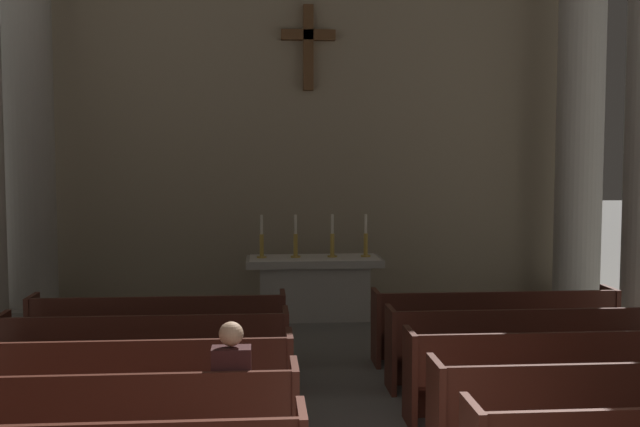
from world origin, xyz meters
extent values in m
cube|color=#4C2319|center=(-2.13, 1.98, 0.70)|extent=(3.02, 0.05, 0.50)
cube|color=#4C2319|center=(-0.59, 2.18, 0.47)|extent=(0.06, 0.50, 0.95)
cube|color=#4C2319|center=(-2.13, 3.30, 0.42)|extent=(3.02, 0.40, 0.05)
cube|color=#4C2319|center=(-2.13, 3.08, 0.70)|extent=(3.02, 0.05, 0.50)
cube|color=#4C2319|center=(-2.13, 3.48, 0.20)|extent=(3.02, 0.04, 0.40)
cube|color=#4C2319|center=(-0.59, 3.28, 0.47)|extent=(0.06, 0.50, 0.95)
cube|color=#4C2319|center=(-2.13, 4.40, 0.42)|extent=(3.02, 0.40, 0.05)
cube|color=#4C2319|center=(-2.13, 4.18, 0.70)|extent=(3.02, 0.05, 0.50)
cube|color=#4C2319|center=(-2.13, 4.58, 0.20)|extent=(3.02, 0.04, 0.40)
cube|color=#4C2319|center=(-0.59, 4.38, 0.47)|extent=(0.06, 0.50, 0.95)
cube|color=#4C2319|center=(-3.67, 4.38, 0.47)|extent=(0.06, 0.50, 0.95)
cube|color=#4C2319|center=(-2.13, 5.51, 0.42)|extent=(3.02, 0.40, 0.05)
cube|color=#4C2319|center=(-2.13, 5.28, 0.70)|extent=(3.02, 0.05, 0.50)
cube|color=#4C2319|center=(-2.13, 5.69, 0.20)|extent=(3.02, 0.04, 0.40)
cube|color=#4C2319|center=(-0.59, 5.49, 0.47)|extent=(0.06, 0.50, 0.95)
cube|color=#4C2319|center=(-3.67, 5.49, 0.47)|extent=(0.06, 0.50, 0.95)
cube|color=#4C2319|center=(2.13, 2.20, 0.42)|extent=(3.02, 0.40, 0.05)
cube|color=#4C2319|center=(2.13, 1.98, 0.70)|extent=(3.02, 0.05, 0.50)
cube|color=#4C2319|center=(0.59, 2.18, 0.47)|extent=(0.06, 0.50, 0.95)
cube|color=#4C2319|center=(2.13, 3.30, 0.42)|extent=(3.02, 0.40, 0.05)
cube|color=#4C2319|center=(2.13, 3.08, 0.70)|extent=(3.02, 0.05, 0.50)
cube|color=#4C2319|center=(2.13, 3.48, 0.20)|extent=(3.02, 0.04, 0.40)
cube|color=#4C2319|center=(0.59, 3.28, 0.47)|extent=(0.06, 0.50, 0.95)
cube|color=#4C2319|center=(2.13, 4.40, 0.42)|extent=(3.02, 0.40, 0.05)
cube|color=#4C2319|center=(2.13, 4.18, 0.70)|extent=(3.02, 0.05, 0.50)
cube|color=#4C2319|center=(2.13, 4.58, 0.20)|extent=(3.02, 0.04, 0.40)
cube|color=#4C2319|center=(0.59, 4.38, 0.47)|extent=(0.06, 0.50, 0.95)
cube|color=#4C2319|center=(2.13, 5.51, 0.42)|extent=(3.02, 0.40, 0.05)
cube|color=#4C2319|center=(2.13, 5.28, 0.70)|extent=(3.02, 0.05, 0.50)
cube|color=#4C2319|center=(2.13, 5.69, 0.20)|extent=(3.02, 0.04, 0.40)
cube|color=#4C2319|center=(0.59, 5.49, 0.47)|extent=(0.06, 0.50, 0.95)
cube|color=#4C2319|center=(3.67, 5.49, 0.47)|extent=(0.06, 0.50, 0.95)
cube|color=#ADA89E|center=(-4.59, 8.70, 0.10)|extent=(1.11, 1.11, 0.20)
cylinder|color=#ADA89E|center=(-4.59, 8.70, 3.46)|extent=(0.79, 0.79, 6.93)
cube|color=#ADA89E|center=(4.59, 8.70, 0.10)|extent=(1.11, 1.11, 0.20)
cylinder|color=#ADA89E|center=(4.59, 8.70, 3.46)|extent=(0.79, 0.79, 6.93)
cube|color=#A8A399|center=(0.00, 8.29, 0.44)|extent=(1.76, 0.72, 0.88)
cube|color=#A8A399|center=(0.00, 8.29, 0.94)|extent=(2.20, 0.90, 0.12)
cube|color=silver|center=(0.00, 8.29, 1.00)|extent=(2.09, 0.86, 0.01)
cylinder|color=#B79338|center=(-0.85, 8.29, 1.02)|extent=(0.16, 0.16, 0.02)
cylinder|color=#B79338|center=(-0.85, 8.29, 1.20)|extent=(0.07, 0.07, 0.38)
cylinder|color=silver|center=(-0.85, 8.29, 1.55)|extent=(0.04, 0.04, 0.31)
cylinder|color=#B79338|center=(-0.30, 8.29, 1.02)|extent=(0.16, 0.16, 0.02)
cylinder|color=#B79338|center=(-0.30, 8.29, 1.20)|extent=(0.07, 0.07, 0.38)
cylinder|color=silver|center=(-0.30, 8.29, 1.55)|extent=(0.04, 0.04, 0.31)
cylinder|color=#B79338|center=(0.30, 8.29, 1.02)|extent=(0.16, 0.16, 0.02)
cylinder|color=#B79338|center=(0.30, 8.29, 1.20)|extent=(0.07, 0.07, 0.38)
cylinder|color=silver|center=(0.30, 8.29, 1.55)|extent=(0.04, 0.04, 0.31)
cylinder|color=#B79338|center=(0.85, 8.29, 1.02)|extent=(0.16, 0.16, 0.02)
cylinder|color=#B79338|center=(0.85, 8.29, 1.20)|extent=(0.07, 0.07, 0.38)
cylinder|color=silver|center=(0.85, 8.29, 1.55)|extent=(0.04, 0.04, 0.31)
cube|color=gray|center=(0.00, 9.94, 4.16)|extent=(10.45, 0.25, 8.33)
cube|color=brown|center=(0.00, 9.72, 4.58)|extent=(0.18, 0.18, 1.51)
cube|color=brown|center=(0.00, 9.72, 4.81)|extent=(0.96, 0.18, 0.18)
cube|color=#26262B|center=(-1.11, 2.25, 0.51)|extent=(0.28, 0.36, 0.12)
cube|color=#381919|center=(-1.11, 2.12, 0.84)|extent=(0.32, 0.20, 0.54)
sphere|color=tan|center=(-1.11, 2.12, 1.22)|extent=(0.20, 0.20, 0.20)
camera|label=1|loc=(-0.87, -3.96, 2.66)|focal=42.61mm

